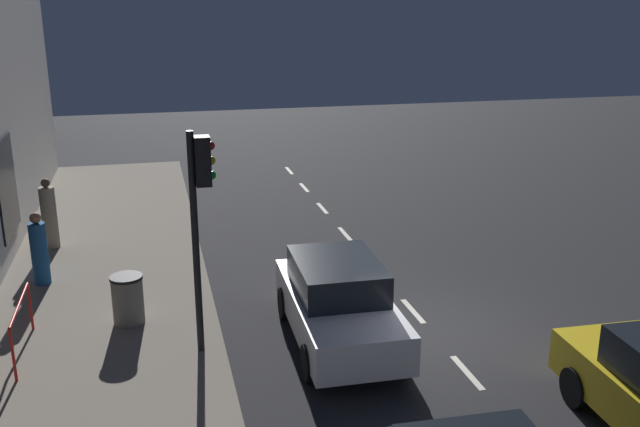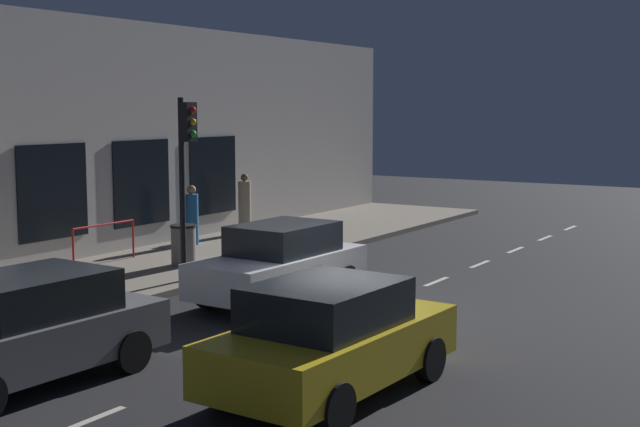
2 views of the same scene
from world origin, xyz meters
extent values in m
plane|color=#232326|center=(0.00, 0.00, 0.00)|extent=(60.00, 60.00, 0.00)
cube|color=gray|center=(6.25, 0.00, 0.07)|extent=(4.50, 32.00, 0.15)
cube|color=black|center=(8.47, -6.06, 1.90)|extent=(0.04, 2.10, 2.31)
cube|color=beige|center=(0.00, -14.00, 0.00)|extent=(0.12, 1.20, 0.01)
cube|color=beige|center=(0.00, -11.40, 0.00)|extent=(0.12, 1.20, 0.01)
cube|color=beige|center=(0.00, -8.80, 0.00)|extent=(0.12, 1.20, 0.01)
cube|color=beige|center=(0.00, -6.20, 0.00)|extent=(0.12, 1.20, 0.01)
cube|color=beige|center=(0.00, -3.60, 0.00)|extent=(0.12, 1.20, 0.01)
cube|color=beige|center=(0.00, -1.00, 0.00)|extent=(0.12, 1.20, 0.01)
cube|color=beige|center=(0.00, 1.60, 0.00)|extent=(0.12, 1.20, 0.01)
cylinder|color=black|center=(4.43, -0.07, 2.14)|extent=(0.12, 0.12, 3.99)
cube|color=black|center=(4.24, -0.07, 3.62)|extent=(0.26, 0.32, 0.84)
sphere|color=red|center=(4.10, -0.07, 3.87)|extent=(0.15, 0.15, 0.15)
sphere|color=gold|center=(4.10, -0.07, 3.62)|extent=(0.15, 0.15, 0.15)
sphere|color=green|center=(4.10, -0.07, 3.37)|extent=(0.15, 0.15, 0.15)
cylinder|color=black|center=(-1.22, 2.95, 0.32)|extent=(0.24, 0.65, 0.64)
cube|color=silver|center=(1.87, -0.05, 0.63)|extent=(1.84, 4.09, 0.70)
cube|color=black|center=(1.86, -0.21, 1.28)|extent=(1.58, 2.15, 0.60)
cylinder|color=black|center=(1.09, 1.22, 0.32)|extent=(0.24, 0.65, 0.64)
cylinder|color=black|center=(2.71, 1.18, 0.32)|extent=(0.24, 0.65, 0.64)
cylinder|color=black|center=(1.02, -1.29, 0.32)|extent=(0.24, 0.65, 0.64)
cylinder|color=black|center=(2.64, -1.33, 0.32)|extent=(0.24, 0.65, 0.64)
cylinder|color=#1E5189|center=(7.60, -4.05, 0.85)|extent=(0.51, 0.51, 1.40)
sphere|color=#936B4C|center=(7.60, -4.05, 1.67)|extent=(0.24, 0.24, 0.24)
cube|color=#936B4C|center=(7.69, -4.13, 1.67)|extent=(0.08, 0.08, 0.07)
cylinder|color=gray|center=(7.67, -6.55, 0.94)|extent=(0.54, 0.54, 1.58)
sphere|color=brown|center=(7.67, -6.55, 1.84)|extent=(0.22, 0.22, 0.22)
cube|color=brown|center=(7.60, -6.47, 1.84)|extent=(0.07, 0.07, 0.06)
cylinder|color=slate|center=(5.70, -1.52, 0.61)|extent=(0.60, 0.60, 0.92)
cylinder|color=black|center=(5.70, -1.52, 1.10)|extent=(0.63, 0.63, 0.06)
cylinder|color=red|center=(7.50, -1.66, 0.62)|extent=(0.05, 0.05, 0.95)
cylinder|color=red|center=(7.50, 0.30, 0.62)|extent=(0.05, 0.05, 0.95)
cylinder|color=red|center=(7.50, -0.68, 1.10)|extent=(0.05, 1.96, 0.05)
camera|label=1|loc=(5.08, 11.55, 6.18)|focal=39.49mm
camera|label=2|loc=(-8.10, 14.15, 3.93)|focal=48.71mm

